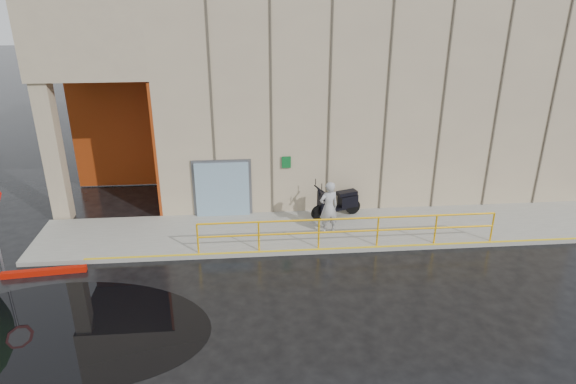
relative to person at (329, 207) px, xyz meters
name	(u,v)px	position (x,y,z in m)	size (l,w,h in m)	color
ground	(210,317)	(-3.78, -4.23, -1.06)	(120.00, 120.00, 0.00)	black
sidewalk	(333,230)	(0.22, 0.27, -0.99)	(20.00, 3.00, 0.15)	gray
building	(336,76)	(1.32, 6.75, 3.14)	(20.00, 10.17, 8.00)	tan
guardrail	(348,232)	(0.47, -1.08, -0.38)	(9.56, 0.06, 1.03)	#FFB60D
person	(329,207)	(0.00, 0.00, 0.00)	(0.67, 0.44, 1.83)	#9F9FA3
scooter	(337,195)	(0.50, 1.17, -0.05)	(1.99, 1.18, 1.50)	black
red_curb	(44,272)	(-8.78, -1.73, -0.97)	(2.40, 0.18, 0.18)	#A00F02
puddle	(70,330)	(-7.22, -4.47, -1.06)	(7.09, 4.37, 0.01)	black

